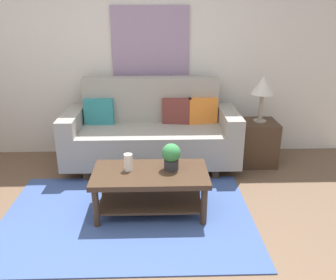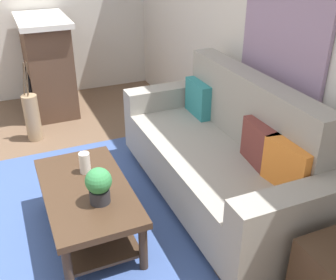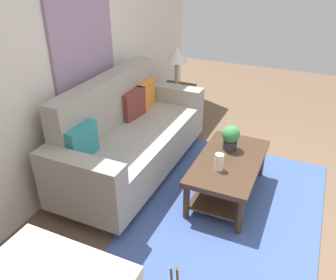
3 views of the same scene
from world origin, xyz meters
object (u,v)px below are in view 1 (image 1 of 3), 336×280
object	(u,v)px
throw_pillow_teal	(99,111)
potted_plant_tabletop	(171,156)
tabletop_vase	(128,162)
side_table	(258,143)
couch	(151,133)
framed_painting	(150,43)
coffee_table	(150,183)
table_lamp	(263,87)
throw_pillow_maroon	(177,111)
throw_pillow_orange	(203,111)

from	to	relation	value
throw_pillow_teal	potted_plant_tabletop	distance (m)	1.46
tabletop_vase	side_table	xyz separation A→B (m)	(1.56, 1.09, -0.23)
couch	framed_painting	bearing A→B (deg)	90.00
throw_pillow_teal	framed_painting	bearing A→B (deg)	27.78
tabletop_vase	side_table	bearing A→B (deg)	34.91
throw_pillow_teal	side_table	bearing A→B (deg)	-2.98
coffee_table	table_lamp	world-z (taller)	table_lamp
couch	throw_pillow_maroon	bearing A→B (deg)	21.37
potted_plant_tabletop	tabletop_vase	bearing A→B (deg)	-179.08
table_lamp	framed_painting	bearing A→B (deg)	161.77
throw_pillow_maroon	throw_pillow_teal	bearing A→B (deg)	180.00
potted_plant_tabletop	side_table	distance (m)	1.60
side_table	table_lamp	size ratio (longest dim) A/B	0.98
throw_pillow_teal	couch	bearing A→B (deg)	-11.07
tabletop_vase	table_lamp	bearing A→B (deg)	34.91
throw_pillow_maroon	table_lamp	xyz separation A→B (m)	(1.03, -0.10, 0.31)
throw_pillow_orange	potted_plant_tabletop	world-z (taller)	throw_pillow_orange
coffee_table	tabletop_vase	distance (m)	0.29
couch	throw_pillow_teal	world-z (taller)	couch
couch	potted_plant_tabletop	xyz separation A→B (m)	(0.21, -1.06, 0.14)
throw_pillow_maroon	coffee_table	xyz separation A→B (m)	(-0.32, -1.24, -0.37)
tabletop_vase	coffee_table	bearing A→B (deg)	-12.43
couch	framed_painting	size ratio (longest dim) A/B	2.16
couch	side_table	world-z (taller)	couch
tabletop_vase	framed_painting	bearing A→B (deg)	82.40
couch	framed_painting	world-z (taller)	framed_painting
throw_pillow_orange	table_lamp	world-z (taller)	table_lamp
throw_pillow_maroon	throw_pillow_orange	size ratio (longest dim) A/B	1.00
table_lamp	side_table	bearing A→B (deg)	180.00
throw_pillow_teal	potted_plant_tabletop	world-z (taller)	throw_pillow_teal
coffee_table	potted_plant_tabletop	bearing A→B (deg)	14.51
tabletop_vase	table_lamp	distance (m)	1.96
couch	coffee_table	world-z (taller)	couch
side_table	potted_plant_tabletop	bearing A→B (deg)	-136.71
tabletop_vase	table_lamp	world-z (taller)	table_lamp
couch	potted_plant_tabletop	size ratio (longest dim) A/B	8.03
coffee_table	table_lamp	xyz separation A→B (m)	(1.35, 1.13, 0.68)
side_table	tabletop_vase	bearing A→B (deg)	-145.09
couch	throw_pillow_maroon	distance (m)	0.43
couch	throw_pillow_orange	distance (m)	0.71
throw_pillow_maroon	table_lamp	distance (m)	1.08
throw_pillow_teal	coffee_table	bearing A→B (deg)	-62.22
throw_pillow_orange	tabletop_vase	world-z (taller)	throw_pillow_orange
throw_pillow_orange	side_table	bearing A→B (deg)	-8.41
side_table	table_lamp	world-z (taller)	table_lamp
throw_pillow_teal	coffee_table	xyz separation A→B (m)	(0.65, -1.24, -0.37)
table_lamp	framed_painting	world-z (taller)	framed_painting
side_table	throw_pillow_maroon	bearing A→B (deg)	174.22
couch	throw_pillow_teal	distance (m)	0.71
coffee_table	couch	bearing A→B (deg)	90.19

